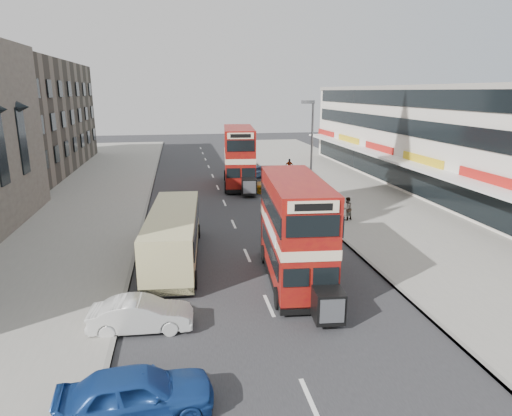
{
  "coord_description": "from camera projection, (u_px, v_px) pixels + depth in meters",
  "views": [
    {
      "loc": [
        -3.49,
        -14.64,
        8.8
      ],
      "look_at": [
        -0.12,
        4.5,
        3.63
      ],
      "focal_mm": 31.0,
      "sensor_mm": 36.0,
      "label": 1
    }
  ],
  "objects": [
    {
      "name": "pavement_right",
      "position": [
        364.0,
        196.0,
        37.81
      ],
      "size": [
        12.0,
        90.0,
        0.15
      ],
      "primitive_type": "cube",
      "color": "gray",
      "rests_on": "ground"
    },
    {
      "name": "bus_main",
      "position": [
        295.0,
        230.0,
        20.55
      ],
      "size": [
        3.01,
        8.84,
        4.78
      ],
      "rotation": [
        0.0,
        0.0,
        3.06
      ],
      "color": "black",
      "rests_on": "ground"
    },
    {
      "name": "street_lamp",
      "position": [
        311.0,
        145.0,
        33.77
      ],
      "size": [
        1.0,
        0.2,
        8.12
      ],
      "color": "slate",
      "rests_on": "ground"
    },
    {
      "name": "car_right_c",
      "position": [
        258.0,
        171.0,
        46.12
      ],
      "size": [
        3.99,
        1.88,
        1.32
      ],
      "primitive_type": "imported",
      "rotation": [
        0.0,
        0.0,
        -1.48
      ],
      "color": "#5783AE",
      "rests_on": "ground"
    },
    {
      "name": "kerb_left",
      "position": [
        147.0,
        205.0,
        34.77
      ],
      "size": [
        0.2,
        90.0,
        0.16
      ],
      "primitive_type": "cube",
      "color": "gray",
      "rests_on": "ground"
    },
    {
      "name": "pedestrian_far",
      "position": [
        289.0,
        166.0,
        47.42
      ],
      "size": [
        1.0,
        0.56,
        1.62
      ],
      "primitive_type": "imported",
      "rotation": [
        0.0,
        0.0,
        -0.18
      ],
      "color": "gray",
      "rests_on": "pavement_right"
    },
    {
      "name": "ground",
      "position": [
        280.0,
        330.0,
        16.78
      ],
      "size": [
        160.0,
        160.0,
        0.0
      ],
      "primitive_type": "plane",
      "color": "#28282B",
      "rests_on": "ground"
    },
    {
      "name": "car_left_near",
      "position": [
        136.0,
        393.0,
        12.17
      ],
      "size": [
        4.41,
        2.08,
        1.46
      ],
      "primitive_type": "imported",
      "rotation": [
        0.0,
        0.0,
        1.65
      ],
      "color": "#1A4191",
      "rests_on": "ground"
    },
    {
      "name": "car_right_b",
      "position": [
        272.0,
        185.0,
        39.7
      ],
      "size": [
        4.29,
        2.15,
        1.17
      ],
      "primitive_type": "imported",
      "rotation": [
        0.0,
        0.0,
        -1.62
      ],
      "color": "orange",
      "rests_on": "ground"
    },
    {
      "name": "brick_terrace",
      "position": [
        3.0,
        118.0,
        47.72
      ],
      "size": [
        14.0,
        28.0,
        12.0
      ],
      "primitive_type": "cube",
      "color": "#66594C",
      "rests_on": "ground"
    },
    {
      "name": "road_surface",
      "position": [
        224.0,
        203.0,
        35.81
      ],
      "size": [
        12.0,
        90.0,
        0.01
      ],
      "primitive_type": "cube",
      "color": "#28282B",
      "rests_on": "ground"
    },
    {
      "name": "pedestrian_near",
      "position": [
        347.0,
        208.0,
        30.37
      ],
      "size": [
        0.72,
        0.64,
        1.64
      ],
      "primitive_type": "imported",
      "rotation": [
        0.0,
        0.0,
        3.6
      ],
      "color": "gray",
      "rests_on": "pavement_right"
    },
    {
      "name": "bus_second",
      "position": [
        239.0,
        157.0,
        41.59
      ],
      "size": [
        3.48,
        9.9,
        5.34
      ],
      "rotation": [
        0.0,
        0.0,
        3.04
      ],
      "color": "black",
      "rests_on": "ground"
    },
    {
      "name": "car_left_front",
      "position": [
        141.0,
        315.0,
        16.65
      ],
      "size": [
        3.91,
        1.54,
        1.27
      ],
      "primitive_type": "imported",
      "rotation": [
        0.0,
        0.0,
        1.52
      ],
      "color": "silver",
      "rests_on": "ground"
    },
    {
      "name": "cyclist",
      "position": [
        276.0,
        187.0,
        38.62
      ],
      "size": [
        0.66,
        1.78,
        1.91
      ],
      "rotation": [
        0.0,
        0.0,
        0.02
      ],
      "color": "gray",
      "rests_on": "ground"
    },
    {
      "name": "car_right_a",
      "position": [
        307.0,
        211.0,
        31.15
      ],
      "size": [
        4.33,
        2.05,
        1.22
      ],
      "primitive_type": "imported",
      "rotation": [
        0.0,
        0.0,
        -1.65
      ],
      "color": "#A41018",
      "rests_on": "ground"
    },
    {
      "name": "coach",
      "position": [
        174.0,
        234.0,
        23.29
      ],
      "size": [
        3.08,
        9.68,
        2.53
      ],
      "rotation": [
        0.0,
        0.0,
        -0.07
      ],
      "color": "black",
      "rests_on": "ground"
    },
    {
      "name": "commercial_row",
      "position": [
        441.0,
        138.0,
        39.85
      ],
      "size": [
        9.9,
        46.2,
        9.3
      ],
      "color": "silver",
      "rests_on": "ground"
    },
    {
      "name": "kerb_right",
      "position": [
        297.0,
        199.0,
        36.82
      ],
      "size": [
        0.2,
        90.0,
        0.16
      ],
      "primitive_type": "cube",
      "color": "gray",
      "rests_on": "ground"
    },
    {
      "name": "pavement_left",
      "position": [
        68.0,
        209.0,
        33.79
      ],
      "size": [
        12.0,
        90.0,
        0.15
      ],
      "primitive_type": "cube",
      "color": "gray",
      "rests_on": "ground"
    }
  ]
}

